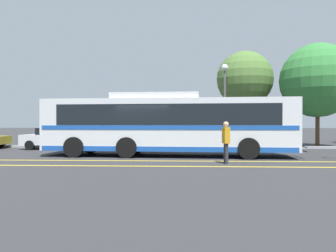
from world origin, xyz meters
TOP-DOWN VIEW (x-y plane):
  - ground_plane at (0.00, 0.00)m, footprint 220.00×220.00m
  - lane_strip_0 at (1.19, -1.99)m, footprint 32.42×0.20m
  - lane_strip_1 at (1.19, -3.80)m, footprint 32.42×0.20m
  - curb_strip at (1.19, 5.63)m, footprint 40.42×0.36m
  - transit_bus at (1.17, 0.21)m, footprint 12.84×3.20m
  - parked_car_1 at (-6.32, 4.34)m, footprint 4.09×2.25m
  - parked_car_2 at (-0.49, 4.41)m, footprint 4.44×1.93m
  - pedestrian_0 at (3.72, -2.87)m, footprint 0.29×0.45m
  - street_lamp at (4.86, 6.85)m, footprint 0.49×0.49m
  - tree_0 at (6.75, 9.53)m, footprint 4.37×4.37m
  - tree_1 at (11.41, 7.20)m, footprint 5.20×5.20m

SIDE VIEW (x-z plane):
  - ground_plane at x=0.00m, z-range 0.00..0.00m
  - lane_strip_0 at x=1.19m, z-range 0.00..0.01m
  - lane_strip_1 at x=1.19m, z-range 0.00..0.01m
  - curb_strip at x=1.19m, z-range 0.00..0.15m
  - parked_car_2 at x=-0.49m, z-range 0.02..1.30m
  - parked_car_1 at x=-6.32m, z-range 0.02..1.39m
  - pedestrian_0 at x=3.72m, z-range 0.12..1.85m
  - transit_bus at x=1.17m, z-range 0.06..3.22m
  - street_lamp at x=4.86m, z-range 1.29..7.13m
  - tree_1 at x=11.41m, z-range 1.04..8.34m
  - tree_0 at x=6.75m, z-range 1.46..8.77m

